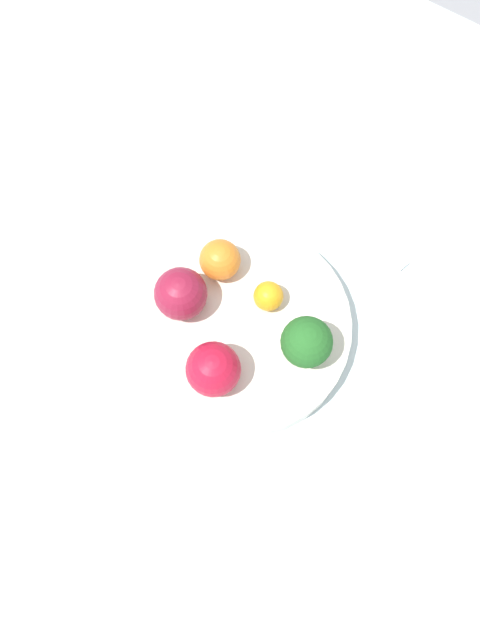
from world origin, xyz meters
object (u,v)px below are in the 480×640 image
apple_green (181,294)px  apple_red (213,369)px  bowl (240,327)px  spoon (385,248)px  orange_front (220,260)px  broccoli (307,342)px  orange_back (268,296)px

apple_green → apple_red: bearing=56.7°
bowl → spoon: 0.22m
spoon → orange_front: bearing=-45.5°
broccoli → apple_red: size_ratio=1.12×
apple_green → orange_back: 0.10m
broccoli → apple_green: 0.15m
bowl → broccoli: bearing=96.9°
broccoli → orange_back: bearing=-114.3°
apple_red → orange_front: 0.14m
apple_green → spoon: bearing=142.2°
apple_green → broccoli: bearing=100.0°
apple_green → orange_front: bearing=169.2°
bowl → orange_front: bearing=-128.1°
bowl → apple_green: (0.02, -0.07, 0.05)m
broccoli → orange_front: (-0.04, -0.14, -0.01)m
bowl → spoon: size_ratio=3.69×
orange_front → orange_back: size_ratio=1.39×
broccoli → apple_green: broccoli is taller
broccoli → spoon: bearing=175.9°
bowl → orange_back: orange_back is taller
broccoli → apple_green: size_ratio=1.12×
bowl → spoon: bowl is taller
bowl → orange_back: (-0.04, 0.01, 0.03)m
apple_red → spoon: bearing=162.6°
bowl → orange_front: 0.09m
orange_front → orange_back: 0.07m
apple_green → spoon: 0.28m
orange_back → spoon: (-0.16, 0.08, -0.05)m
broccoli → bowl: bearing=-83.1°
orange_back → bowl: bearing=-17.7°
apple_red → spoon: (-0.27, 0.08, -0.06)m
spoon → apple_green: bearing=-37.8°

